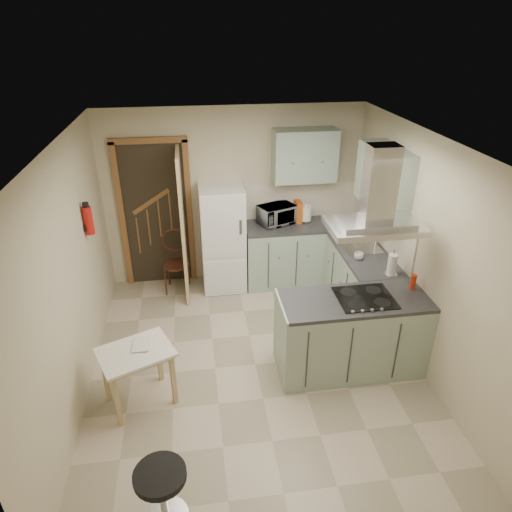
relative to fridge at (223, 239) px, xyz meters
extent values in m
plane|color=#BCAB92|center=(0.20, -1.80, -0.75)|extent=(4.20, 4.20, 0.00)
plane|color=silver|center=(0.20, -1.80, 1.75)|extent=(4.20, 4.20, 0.00)
plane|color=#C0B595|center=(0.20, 0.30, 0.50)|extent=(3.60, 0.00, 3.60)
plane|color=#C0B595|center=(-1.60, -1.80, 0.50)|extent=(0.00, 4.20, 4.20)
plane|color=#C0B595|center=(2.00, -1.80, 0.50)|extent=(0.00, 4.20, 4.20)
cube|color=brown|center=(-0.90, 0.27, 0.30)|extent=(1.10, 0.12, 2.10)
cube|color=white|center=(0.00, 0.00, 0.00)|extent=(0.60, 0.60, 1.50)
cube|color=#9EB2A0|center=(0.86, 0.00, -0.30)|extent=(1.08, 0.60, 0.90)
cube|color=#9EB2A0|center=(1.70, -0.68, -0.30)|extent=(0.60, 1.95, 0.90)
cube|color=beige|center=(1.16, 0.29, 0.40)|extent=(1.68, 0.02, 0.50)
cube|color=#9EB2A0|center=(1.15, 0.12, 1.10)|extent=(0.85, 0.35, 0.70)
cube|color=#9EB2A0|center=(1.82, -0.95, 1.10)|extent=(0.35, 0.90, 0.70)
cube|color=#9EB2A0|center=(1.22, -1.98, -0.30)|extent=(1.55, 0.65, 0.90)
cube|color=black|center=(1.32, -1.98, 0.16)|extent=(0.58, 0.50, 0.01)
cube|color=silver|center=(1.32, -1.98, 0.97)|extent=(0.90, 0.55, 0.10)
cube|color=silver|center=(1.70, -0.85, 0.16)|extent=(0.45, 0.40, 0.01)
cylinder|color=#B2140F|center=(-1.54, -0.90, 0.75)|extent=(0.10, 0.10, 0.32)
cube|color=tan|center=(-1.03, -2.18, -0.43)|extent=(0.83, 0.74, 0.64)
cube|color=#462C17|center=(-0.67, -0.04, -0.34)|extent=(0.41, 0.41, 0.82)
cylinder|color=black|center=(-0.76, -3.47, -0.48)|extent=(0.41, 0.41, 0.53)
imported|color=black|center=(0.77, 0.08, 0.29)|extent=(0.58, 0.49, 0.27)
cylinder|color=white|center=(1.20, 0.09, 0.28)|extent=(0.23, 0.23, 0.25)
cube|color=#C35116|center=(1.09, 0.10, 0.30)|extent=(0.08, 0.20, 0.30)
imported|color=#AFACB9|center=(1.78, -0.46, 0.26)|extent=(0.13, 0.13, 0.21)
cylinder|color=silver|center=(1.79, -1.55, 0.28)|extent=(0.12, 0.12, 0.26)
imported|color=white|center=(1.55, -1.14, 0.19)|extent=(0.15, 0.15, 0.09)
cylinder|color=red|center=(1.89, -1.88, 0.24)|extent=(0.06, 0.06, 0.17)
imported|color=maroon|center=(-1.06, -2.09, -0.06)|extent=(0.18, 0.24, 0.10)
camera|label=1|loc=(-0.38, -5.78, 2.73)|focal=32.00mm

